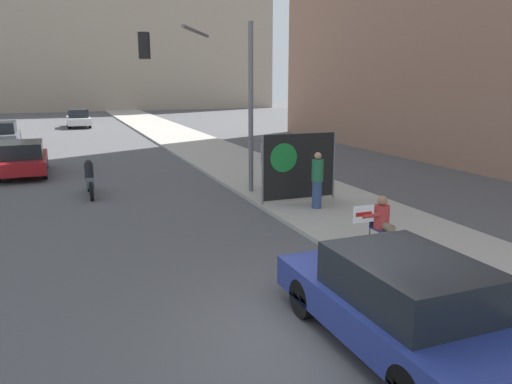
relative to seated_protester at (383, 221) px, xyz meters
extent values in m
plane|color=#4F4F51|center=(-2.77, -2.83, -0.76)|extent=(160.00, 160.00, 0.00)
cube|color=#A8A399|center=(1.01, 12.17, -0.70)|extent=(4.06, 90.00, 0.12)
cylinder|color=#474C56|center=(-0.16, -0.13, -0.42)|extent=(0.03, 0.03, 0.43)
cylinder|color=#474C56|center=(0.21, -0.13, -0.42)|extent=(0.03, 0.03, 0.43)
cylinder|color=#474C56|center=(-0.16, 0.24, -0.42)|extent=(0.03, 0.03, 0.43)
cylinder|color=#474C56|center=(0.21, 0.24, -0.42)|extent=(0.03, 0.03, 0.43)
cube|color=navy|center=(0.03, 0.05, -0.19)|extent=(0.40, 0.40, 0.02)
cube|color=navy|center=(0.03, 0.24, 0.01)|extent=(0.40, 0.02, 0.38)
cylinder|color=#756651|center=(0.03, -0.11, -0.09)|extent=(0.18, 0.42, 0.18)
cylinder|color=#756651|center=(0.03, -0.32, -0.42)|extent=(0.16, 0.16, 0.43)
cube|color=black|center=(0.03, -0.38, -0.59)|extent=(0.20, 0.28, 0.10)
cylinder|color=#B23333|center=(0.03, 0.08, 0.08)|extent=(0.34, 0.34, 0.52)
sphere|color=#936B4C|center=(0.03, 0.08, 0.45)|extent=(0.22, 0.22, 0.22)
cylinder|color=#B23333|center=(-0.30, 0.00, 0.16)|extent=(0.45, 0.09, 0.09)
cube|color=white|center=(-0.50, 0.00, 0.21)|extent=(0.52, 0.02, 0.38)
cube|color=#AD1414|center=(-0.50, -0.01, 0.21)|extent=(0.40, 0.01, 0.09)
cylinder|color=#334775|center=(0.39, 3.74, -0.24)|extent=(0.28, 0.28, 0.80)
cylinder|color=#236642|center=(0.39, 3.74, 0.48)|extent=(0.34, 0.34, 0.63)
sphere|color=tan|center=(0.39, 3.74, 0.90)|extent=(0.21, 0.21, 0.21)
cylinder|color=#424247|center=(-0.06, 6.52, -0.19)|extent=(0.28, 0.28, 0.89)
cylinder|color=#9E9EA3|center=(-0.06, 6.52, 0.60)|extent=(0.34, 0.34, 0.71)
sphere|color=#936B4C|center=(-0.06, 6.52, 1.07)|extent=(0.23, 0.23, 0.23)
cylinder|color=slate|center=(-0.94, 4.66, 0.41)|extent=(0.06, 0.06, 2.09)
cylinder|color=slate|center=(1.48, 4.66, 0.41)|extent=(0.06, 0.06, 2.09)
cube|color=black|center=(0.27, 4.66, 0.46)|extent=(2.42, 0.02, 1.99)
cylinder|color=#197A33|center=(-0.26, 4.64, 0.76)|extent=(0.88, 0.01, 0.88)
cylinder|color=slate|center=(-0.58, 6.57, 2.10)|extent=(0.16, 0.16, 5.47)
cylinder|color=slate|center=(-2.12, 7.38, 4.54)|extent=(1.72, 3.13, 0.11)
cube|color=black|center=(-3.66, 8.20, 4.12)|extent=(0.41, 0.41, 0.84)
sphere|color=green|center=(-3.66, 8.20, 3.84)|extent=(0.18, 0.18, 0.18)
cube|color=navy|center=(-2.15, -3.38, -0.23)|extent=(1.88, 4.32, 0.52)
cube|color=black|center=(-2.15, -3.56, 0.34)|extent=(1.62, 2.24, 0.62)
cylinder|color=black|center=(-2.98, -2.05, -0.44)|extent=(0.22, 0.64, 0.64)
cylinder|color=black|center=(-1.31, -2.05, -0.44)|extent=(0.22, 0.64, 0.64)
cube|color=maroon|center=(-7.93, 13.33, -0.24)|extent=(1.85, 4.25, 0.49)
cube|color=black|center=(-7.93, 13.16, 0.30)|extent=(1.59, 2.21, 0.60)
cylinder|color=black|center=(-8.75, 14.65, -0.44)|extent=(0.22, 0.64, 0.64)
cylinder|color=black|center=(-7.11, 14.65, -0.44)|extent=(0.22, 0.64, 0.64)
cylinder|color=black|center=(-7.11, 12.01, -0.44)|extent=(0.22, 0.64, 0.64)
cube|color=#565B60|center=(-9.57, 23.54, -0.23)|extent=(1.88, 4.41, 0.52)
cube|color=black|center=(-9.57, 23.37, 0.35)|extent=(1.62, 2.29, 0.62)
cylinder|color=black|center=(-8.74, 24.91, -0.44)|extent=(0.22, 0.64, 0.64)
cylinder|color=black|center=(-8.74, 22.18, -0.44)|extent=(0.22, 0.64, 0.64)
cube|color=white|center=(-4.86, 34.39, -0.22)|extent=(1.74, 4.22, 0.54)
cube|color=black|center=(-4.86, 34.22, 0.37)|extent=(1.50, 2.20, 0.64)
cylinder|color=black|center=(-5.62, 35.69, -0.44)|extent=(0.22, 0.64, 0.64)
cylinder|color=black|center=(-4.09, 35.69, -0.44)|extent=(0.22, 0.64, 0.64)
cylinder|color=black|center=(-5.62, 33.08, -0.44)|extent=(0.22, 0.64, 0.64)
cylinder|color=black|center=(-4.09, 33.08, -0.44)|extent=(0.22, 0.64, 0.64)
cube|color=#565B60|center=(-5.64, 8.39, -0.28)|extent=(0.24, 0.88, 0.32)
cylinder|color=black|center=(-5.64, 8.34, 0.06)|extent=(0.28, 0.28, 0.55)
sphere|color=black|center=(-5.64, 8.34, 0.35)|extent=(0.24, 0.24, 0.24)
cylinder|color=black|center=(-5.64, 9.13, -0.46)|extent=(0.10, 0.60, 0.60)
cylinder|color=black|center=(-5.64, 7.65, -0.46)|extent=(0.10, 0.60, 0.60)
camera|label=1|loc=(-6.49, -8.78, 3.05)|focal=35.00mm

